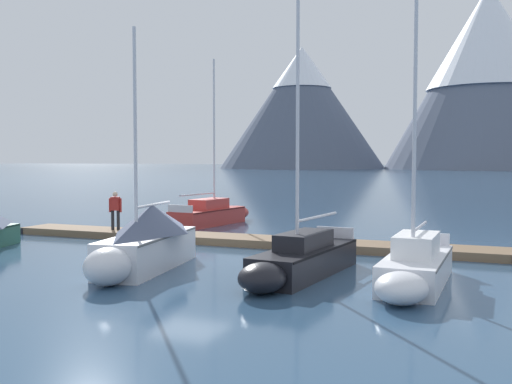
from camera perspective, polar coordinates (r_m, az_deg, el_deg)
name	(u,v)px	position (r m, az deg, el deg)	size (l,w,h in m)	color
ground_plane	(188,259)	(20.85, -6.52, -6.34)	(700.00, 700.00, 0.00)	#2D4C6B
mountain_west_summit	(302,106)	(225.72, 4.39, 8.18)	(61.34, 61.34, 45.21)	#4C566B
mountain_central_massif	(487,71)	(222.42, 21.21, 10.71)	(68.58, 68.58, 62.47)	slate
dock	(237,240)	(24.35, -1.85, -4.60)	(20.92, 2.28, 0.30)	brown
sailboat_second_berth	(213,213)	(31.64, -4.09, -2.06)	(2.16, 6.25, 8.65)	#B2332D
sailboat_mid_dock_port	(145,240)	(18.82, -10.51, -4.50)	(2.43, 5.95, 7.31)	silver
sailboat_mid_dock_starboard	(300,259)	(17.42, 4.20, -6.37)	(1.87, 6.15, 8.76)	black
sailboat_far_berth	(414,266)	(16.62, 14.88, -6.86)	(1.53, 5.53, 8.88)	white
person_on_dock	(115,208)	(27.19, -13.27, -1.51)	(0.57, 0.31, 1.69)	#232328
mooring_buoy_channel_marker	(165,245)	(22.36, -8.64, -5.01)	(0.53, 0.53, 0.61)	yellow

